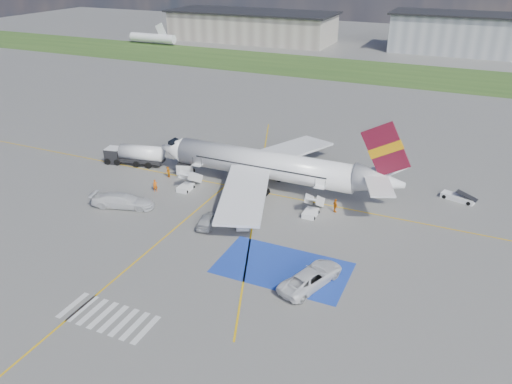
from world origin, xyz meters
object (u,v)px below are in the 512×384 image
belt_loader (458,198)px  van_white_b (123,199)px  airliner (274,166)px  car_silver_b (242,220)px  car_silver_a (208,220)px  van_white_a (311,275)px  gpu_cart (185,170)px  fuel_tanker (135,156)px

belt_loader → van_white_b: bearing=-138.4°
airliner → car_silver_b: 11.70m
car_silver_a → van_white_a: (15.38, -6.23, 0.36)m
gpu_cart → belt_loader: gpu_cart is taller
car_silver_a → van_white_b: van_white_b is taller
fuel_tanker → car_silver_a: size_ratio=2.10×
van_white_a → airliner: bearing=-38.4°
airliner → van_white_a: size_ratio=6.01×
car_silver_b → fuel_tanker: bearing=-51.1°
airliner → van_white_b: airliner is taller
belt_loader → car_silver_a: (-27.54, -19.92, 0.44)m
airliner → van_white_b: size_ratio=5.89×
fuel_tanker → car_silver_b: (23.76, -10.56, -0.62)m
airliner → car_silver_b: (0.58, -11.38, -2.67)m
fuel_tanker → gpu_cart: size_ratio=3.78×
airliner → gpu_cart: 14.13m
gpu_cart → car_silver_a: (10.63, -12.06, -0.06)m
gpu_cart → belt_loader: 38.98m
airliner → gpu_cart: (-13.84, -1.25, -2.55)m
van_white_a → van_white_b: (-27.95, 6.02, 0.08)m
fuel_tanker → car_silver_b: size_ratio=2.19×
fuel_tanker → car_silver_b: fuel_tanker is taller
belt_loader → van_white_a: 28.86m
van_white_a → gpu_cart: bearing=-15.4°
gpu_cart → van_white_a: size_ratio=0.42×
car_silver_a → fuel_tanker: bearing=-43.2°
fuel_tanker → car_silver_a: (19.97, -12.49, -0.56)m
car_silver_a → van_white_b: size_ratio=0.74×
fuel_tanker → van_white_a: 40.00m
airliner → fuel_tanker: 23.28m
gpu_cart → fuel_tanker: bearing=160.3°
belt_loader → van_white_b: van_white_b is taller
fuel_tanker → van_white_a: bearing=-39.0°
belt_loader → airliner: bearing=-149.8°
gpu_cart → van_white_b: van_white_b is taller
gpu_cart → airliner: bearing=-11.9°
gpu_cart → car_silver_a: bearing=-65.7°
gpu_cart → van_white_a: van_white_a is taller
airliner → fuel_tanker: (-23.18, -0.82, -2.05)m
belt_loader → van_white_a: bearing=-100.0°
belt_loader → van_white_a: size_ratio=0.79×
car_silver_a → airliner: bearing=-114.7°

